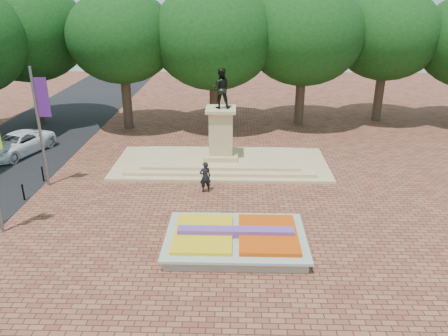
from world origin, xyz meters
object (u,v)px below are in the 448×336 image
object	(u,v)px
flower_bed	(236,239)
monument	(221,153)
pedestrian	(205,177)
van	(17,144)

from	to	relation	value
flower_bed	monument	world-z (taller)	monument
pedestrian	van	bearing A→B (deg)	-41.75
van	flower_bed	bearing A→B (deg)	-18.40
flower_bed	pedestrian	bearing A→B (deg)	107.02
monument	pedestrian	distance (m)	4.24
flower_bed	van	world-z (taller)	van
monument	pedestrian	xyz separation A→B (m)	(-0.76, -4.17, 0.03)
flower_bed	pedestrian	distance (m)	6.12
van	monument	bearing A→B (deg)	11.97
monument	van	world-z (taller)	monument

